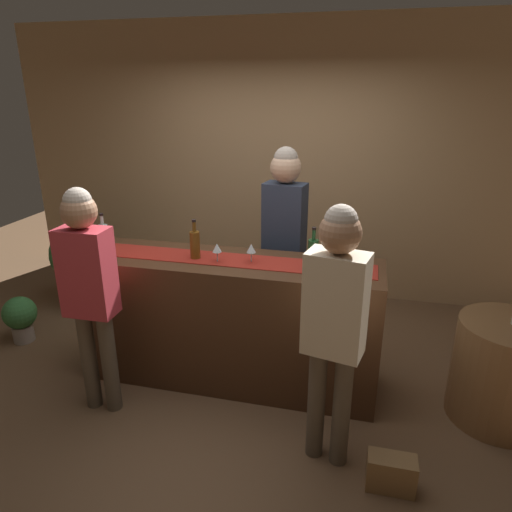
# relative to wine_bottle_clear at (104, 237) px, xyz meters

# --- Properties ---
(ground_plane) EXTENTS (10.00, 10.00, 0.00)m
(ground_plane) POSITION_rel_wine_bottle_clear_xyz_m (0.99, 0.03, -1.13)
(ground_plane) COLOR brown
(back_wall) EXTENTS (6.00, 0.12, 2.90)m
(back_wall) POSITION_rel_wine_bottle_clear_xyz_m (0.99, 1.93, 0.32)
(back_wall) COLOR tan
(back_wall) RESTS_ON ground
(bar_counter) EXTENTS (2.30, 0.60, 1.02)m
(bar_counter) POSITION_rel_wine_bottle_clear_xyz_m (0.99, 0.03, -0.62)
(bar_counter) COLOR #472B19
(bar_counter) RESTS_ON ground
(counter_runner_cloth) EXTENTS (2.18, 0.28, 0.01)m
(counter_runner_cloth) POSITION_rel_wine_bottle_clear_xyz_m (0.99, 0.03, -0.11)
(counter_runner_cloth) COLOR maroon
(counter_runner_cloth) RESTS_ON bar_counter
(wine_bottle_clear) EXTENTS (0.07, 0.07, 0.30)m
(wine_bottle_clear) POSITION_rel_wine_bottle_clear_xyz_m (0.00, 0.00, 0.00)
(wine_bottle_clear) COLOR #B2C6C1
(wine_bottle_clear) RESTS_ON bar_counter
(wine_bottle_green) EXTENTS (0.07, 0.07, 0.30)m
(wine_bottle_green) POSITION_rel_wine_bottle_clear_xyz_m (1.63, 0.01, 0.00)
(wine_bottle_green) COLOR #194723
(wine_bottle_green) RESTS_ON bar_counter
(wine_bottle_amber) EXTENTS (0.07, 0.07, 0.30)m
(wine_bottle_amber) POSITION_rel_wine_bottle_clear_xyz_m (0.75, 0.00, 0.00)
(wine_bottle_amber) COLOR brown
(wine_bottle_amber) RESTS_ON bar_counter
(wine_glass_near_customer) EXTENTS (0.07, 0.07, 0.14)m
(wine_glass_near_customer) POSITION_rel_wine_bottle_clear_xyz_m (0.93, -0.03, -0.01)
(wine_glass_near_customer) COLOR silver
(wine_glass_near_customer) RESTS_ON bar_counter
(wine_glass_mid_counter) EXTENTS (0.07, 0.07, 0.14)m
(wine_glass_mid_counter) POSITION_rel_wine_bottle_clear_xyz_m (1.78, 0.10, -0.01)
(wine_glass_mid_counter) COLOR silver
(wine_glass_mid_counter) RESTS_ON bar_counter
(wine_glass_far_end) EXTENTS (0.07, 0.07, 0.14)m
(wine_glass_far_end) POSITION_rel_wine_bottle_clear_xyz_m (1.18, 0.02, -0.01)
(wine_glass_far_end) COLOR silver
(wine_glass_far_end) RESTS_ON bar_counter
(bartender) EXTENTS (0.37, 0.25, 1.79)m
(bartender) POSITION_rel_wine_bottle_clear_xyz_m (1.32, 0.61, -0.01)
(bartender) COLOR #26262B
(bartender) RESTS_ON ground
(customer_sipping) EXTENTS (0.37, 0.27, 1.66)m
(customer_sipping) POSITION_rel_wine_bottle_clear_xyz_m (1.84, -0.66, -0.11)
(customer_sipping) COLOR brown
(customer_sipping) RESTS_ON ground
(customer_browsing) EXTENTS (0.34, 0.23, 1.64)m
(customer_browsing) POSITION_rel_wine_bottle_clear_xyz_m (0.20, -0.55, -0.12)
(customer_browsing) COLOR brown
(customer_browsing) RESTS_ON ground
(round_side_table) EXTENTS (0.68, 0.68, 0.74)m
(round_side_table) POSITION_rel_wine_bottle_clear_xyz_m (2.98, 0.02, -0.76)
(round_side_table) COLOR brown
(round_side_table) RESTS_ON ground
(potted_plant_tall) EXTENTS (0.60, 0.60, 0.88)m
(potted_plant_tall) POSITION_rel_wine_bottle_clear_xyz_m (-0.92, 0.94, -0.62)
(potted_plant_tall) COLOR #9E9389
(potted_plant_tall) RESTS_ON ground
(potted_plant_small) EXTENTS (0.30, 0.30, 0.44)m
(potted_plant_small) POSITION_rel_wine_bottle_clear_xyz_m (-1.04, 0.12, -0.88)
(potted_plant_small) COLOR #9E9389
(potted_plant_small) RESTS_ON ground
(handbag) EXTENTS (0.28, 0.14, 0.22)m
(handbag) POSITION_rel_wine_bottle_clear_xyz_m (2.23, -0.82, -1.02)
(handbag) COLOR olive
(handbag) RESTS_ON ground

